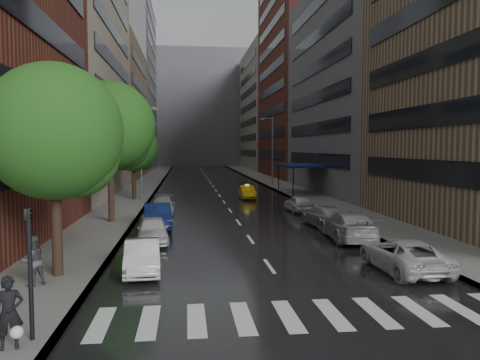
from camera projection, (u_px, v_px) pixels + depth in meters
name	position (u px, v px, depth m)	size (l,w,h in m)	color
ground	(290.00, 295.00, 16.36)	(220.00, 220.00, 0.00)	gray
road	(211.00, 184.00, 65.90)	(14.00, 140.00, 0.01)	black
sidewalk_left	(147.00, 184.00, 64.86)	(4.00, 140.00, 0.15)	gray
sidewalk_right	(274.00, 183.00, 66.94)	(4.00, 140.00, 0.15)	gray
crosswalk	(310.00, 315.00, 14.40)	(13.15, 2.80, 0.01)	silver
buildings_left	(110.00, 77.00, 71.76)	(8.00, 108.00, 38.00)	maroon
buildings_right	(304.00, 84.00, 73.23)	(8.05, 109.10, 36.00)	#937A5B
building_far	(198.00, 109.00, 132.16)	(40.00, 14.00, 32.00)	slate
tree_near	(54.00, 132.00, 17.96)	(5.28, 5.28, 8.42)	#382619
tree_mid	(110.00, 126.00, 31.23)	(6.02, 6.02, 9.60)	#382619
tree_far	(133.00, 147.00, 45.22)	(4.77, 4.77, 7.60)	#382619
taxi	(247.00, 192.00, 47.08)	(1.39, 3.99, 1.31)	yellow
parked_cars_left	(156.00, 220.00, 28.66)	(2.09, 21.76, 1.57)	white
parked_cars_right	(343.00, 224.00, 26.93)	(2.63, 22.82, 1.60)	silver
ped_bag_walker	(10.00, 314.00, 11.59)	(0.76, 0.60, 1.84)	black
ped_black_umbrella	(33.00, 252.00, 16.89)	(1.13, 1.11, 2.09)	#434247
traffic_light	(30.00, 261.00, 12.06)	(0.18, 0.15, 3.45)	black
street_lamp_left	(142.00, 150.00, 44.85)	(1.74, 0.22, 9.00)	gray
street_lamp_right	(272.00, 149.00, 61.50)	(1.74, 0.22, 9.00)	gray
awning	(299.00, 166.00, 51.86)	(4.00, 8.00, 3.12)	navy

